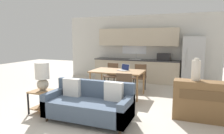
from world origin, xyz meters
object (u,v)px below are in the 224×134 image
(credenza, at_px, (205,101))
(dining_table, at_px, (118,73))
(table_lamp, at_px, (42,75))
(vase, at_px, (196,70))
(dining_chair_far_left, at_px, (112,74))
(laptop, at_px, (124,69))
(couch, at_px, (90,104))
(side_table, at_px, (42,98))
(dining_chair_far_right, at_px, (140,76))
(refrigerator, at_px, (193,62))
(dining_chair_near_right, at_px, (125,87))

(credenza, bearing_deg, dining_table, 154.04)
(table_lamp, xyz_separation_m, vase, (3.29, 0.89, 0.18))
(dining_table, distance_m, dining_chair_far_left, 0.97)
(dining_chair_far_left, relative_size, laptop, 2.20)
(dining_chair_far_left, bearing_deg, table_lamp, -104.10)
(couch, relative_size, vase, 3.84)
(side_table, relative_size, credenza, 0.40)
(dining_chair_far_left, bearing_deg, vase, -37.04)
(couch, bearing_deg, vase, 23.01)
(side_table, xyz_separation_m, table_lamp, (0.04, 0.00, 0.54))
(couch, distance_m, dining_chair_far_left, 2.86)
(dining_chair_far_right, bearing_deg, dining_chair_far_left, 178.67)
(refrigerator, height_order, side_table, refrigerator)
(table_lamp, bearing_deg, vase, 15.05)
(refrigerator, xyz_separation_m, dining_chair_far_left, (-2.64, -1.39, -0.41))
(dining_chair_far_right, bearing_deg, side_table, -124.69)
(dining_table, relative_size, dining_chair_far_left, 1.79)
(dining_chair_far_left, xyz_separation_m, laptop, (0.67, -0.70, 0.33))
(vase, bearing_deg, refrigerator, 90.30)
(credenza, height_order, laptop, laptop)
(refrigerator, height_order, laptop, refrigerator)
(table_lamp, height_order, credenza, table_lamp)
(couch, distance_m, vase, 2.37)
(table_lamp, distance_m, laptop, 2.47)
(couch, height_order, table_lamp, table_lamp)
(refrigerator, xyz_separation_m, credenza, (0.23, -3.35, -0.48))
(couch, height_order, side_table, couch)
(vase, bearing_deg, laptop, 148.66)
(table_lamp, relative_size, dining_chair_near_right, 0.76)
(side_table, height_order, vase, vase)
(dining_chair_far_right, distance_m, laptop, 0.89)
(dining_chair_far_left, distance_m, dining_chair_far_right, 1.00)
(refrigerator, distance_m, dining_chair_far_left, 3.01)
(table_lamp, height_order, vase, vase)
(side_table, xyz_separation_m, dining_chair_far_left, (0.67, 2.80, 0.14))
(dining_table, height_order, vase, vase)
(table_lamp, relative_size, vase, 1.40)
(dining_chair_far_left, bearing_deg, refrigerator, 26.44)
(dining_table, relative_size, laptop, 3.93)
(vase, bearing_deg, table_lamp, -164.95)
(dining_table, bearing_deg, table_lamp, -119.63)
(refrigerator, bearing_deg, couch, -116.19)
(table_lamp, distance_m, dining_chair_near_right, 2.04)
(dining_chair_far_right, bearing_deg, vase, -54.13)
(couch, distance_m, laptop, 2.15)
(credenza, bearing_deg, table_lamp, -166.54)
(table_lamp, bearing_deg, dining_chair_far_right, 60.24)
(side_table, bearing_deg, credenza, 13.36)
(credenza, relative_size, laptop, 3.26)
(refrigerator, distance_m, credenza, 3.39)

